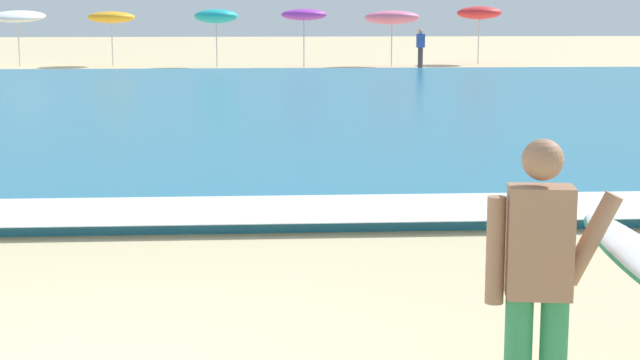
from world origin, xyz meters
name	(u,v)px	position (x,y,z in m)	size (l,w,h in m)	color
sea	(202,105)	(0.00, 18.60, 0.07)	(120.00, 28.00, 0.14)	teal
surf_foam	(145,211)	(0.00, 5.20, 0.15)	(120.00, 1.62, 0.01)	white
surfer_with_board	(588,270)	(2.99, -1.02, 1.03)	(1.15, 2.88, 1.73)	#338E56
beach_umbrella_0	(18,16)	(-8.41, 36.90, 2.04)	(2.27, 2.30, 2.37)	beige
beach_umbrella_1	(111,17)	(-4.64, 37.19, 2.00)	(1.95, 1.97, 2.29)	beige
beach_umbrella_2	(216,16)	(-0.24, 35.92, 2.05)	(1.77, 1.81, 2.40)	beige
beach_umbrella_3	(304,15)	(3.31, 35.51, 2.12)	(1.85, 1.87, 2.39)	beige
beach_umbrella_4	(392,18)	(6.96, 35.90, 2.00)	(2.26, 2.30, 2.37)	beige
beach_umbrella_5	(479,13)	(10.95, 37.50, 2.18)	(1.91, 1.94, 2.50)	beige
beachgoer_near_row_left	(421,47)	(7.89, 34.19, 0.84)	(0.32, 0.20, 1.58)	#383842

